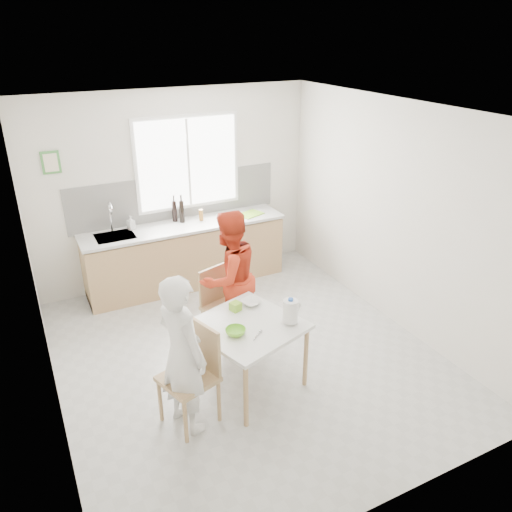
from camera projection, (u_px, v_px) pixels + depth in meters
The scene contains 21 objects.
ground at pixel (245, 355), 5.70m from camera, with size 4.50×4.50×0.00m, color #B7B7B2.
room_shell at pixel (244, 220), 5.01m from camera, with size 4.50×4.50×4.50m.
window at pixel (188, 163), 6.87m from camera, with size 1.50×0.06×1.30m.
backsplash at pixel (176, 197), 7.00m from camera, with size 3.00×0.02×0.65m, color white.
picture_frame at pixel (51, 162), 6.08m from camera, with size 0.22×0.03×0.28m.
kitchen_counter at pixel (186, 257), 7.10m from camera, with size 2.84×0.64×1.37m.
dining_table at pixel (247, 331), 4.96m from camera, with size 1.20×1.20×0.74m.
chair_left at pixel (194, 370), 4.58m from camera, with size 0.57×0.57×0.98m.
chair_far at pixel (221, 302), 5.78m from camera, with size 0.53×0.53×0.92m.
person_white at pixel (182, 354), 4.40m from camera, with size 0.57×0.37×1.56m, color white.
person_red at pixel (229, 278), 5.69m from camera, with size 0.78×0.61×1.61m, color red.
bowl_green at pixel (236, 332), 4.75m from camera, with size 0.20×0.20×0.06m, color #78D130.
bowl_white at pixel (251, 302), 5.27m from camera, with size 0.20×0.20×0.05m, color white.
milk_jug at pixel (291, 311), 4.89m from camera, with size 0.20×0.15×0.26m.
green_box at pixel (236, 306), 5.15m from camera, with size 0.10×0.10×0.09m, color #7FBB2B.
spoon at pixel (257, 336), 4.73m from camera, with size 0.01×0.01×0.16m, color #A5A5AA.
cutting_board at pixel (250, 214), 7.25m from camera, with size 0.35×0.25×0.01m, color #8CD330.
wine_bottle_a at pixel (182, 211), 6.90m from camera, with size 0.07×0.07×0.32m, color black.
wine_bottle_b at pixel (175, 211), 6.94m from camera, with size 0.07×0.07×0.30m, color black.
jar_amber at pixel (201, 215), 7.00m from camera, with size 0.06×0.06×0.16m, color #976021.
soap_bottle at pixel (131, 223), 6.69m from camera, with size 0.09×0.09×0.19m, color #999999.
Camera 1 is at (-2.00, -4.25, 3.42)m, focal length 35.00 mm.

